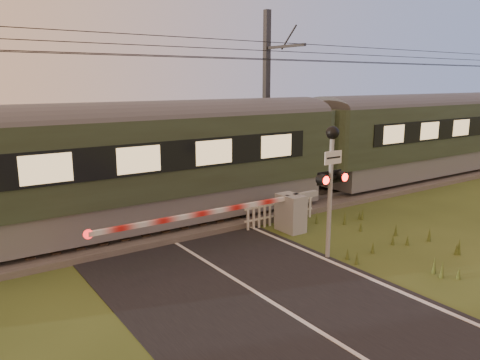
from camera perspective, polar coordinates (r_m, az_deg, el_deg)
ground at (r=10.43m, az=4.62°, el=-15.15°), size 160.00×160.00×0.00m
road at (r=10.27m, az=5.55°, el=-15.54°), size 6.00×140.00×0.03m
track_bed at (r=15.60m, az=-10.65°, el=-5.68°), size 140.00×3.40×0.39m
overhead_wires at (r=14.91m, az=-11.52°, el=15.52°), size 120.00×0.62×0.62m
train at (r=19.03m, az=9.04°, el=4.13°), size 40.97×2.82×3.81m
boom_gate at (r=14.85m, az=5.13°, el=-3.96°), size 7.65×0.93×1.23m
crossing_signal at (r=12.56m, az=11.05°, el=1.36°), size 0.92×0.36×3.60m
picket_fence at (r=15.86m, az=4.95°, el=-3.72°), size 2.92×0.08×0.92m
catenary_mast at (r=20.12m, az=3.35°, el=9.68°), size 0.24×2.47×7.60m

